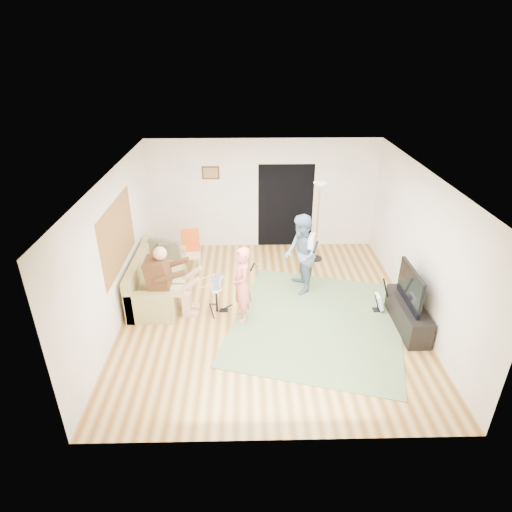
{
  "coord_description": "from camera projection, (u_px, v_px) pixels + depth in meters",
  "views": [
    {
      "loc": [
        -0.4,
        -6.91,
        4.71
      ],
      "look_at": [
        -0.24,
        0.3,
        1.05
      ],
      "focal_mm": 30.0,
      "sensor_mm": 36.0,
      "label": 1
    }
  ],
  "objects": [
    {
      "name": "floor",
      "position": [
        269.0,
        311.0,
        8.3
      ],
      "size": [
        6.0,
        6.0,
        0.0
      ],
      "primitive_type": "plane",
      "color": "brown",
      "rests_on": "ground"
    },
    {
      "name": "walls",
      "position": [
        270.0,
        248.0,
        7.69
      ],
      "size": [
        5.5,
        6.0,
        2.7
      ],
      "primitive_type": null,
      "color": "#EFE2CF",
      "rests_on": "floor"
    },
    {
      "name": "guitar_spare",
      "position": [
        380.0,
        302.0,
        8.22
      ],
      "size": [
        0.26,
        0.23,
        0.72
      ],
      "color": "black",
      "rests_on": "floor"
    },
    {
      "name": "guitar_held",
      "position": [
        312.0,
        241.0,
        8.49
      ],
      "size": [
        0.29,
        0.61,
        0.26
      ],
      "primitive_type": null,
      "rotation": [
        0.0,
        0.0,
        -0.3
      ],
      "color": "white",
      "rests_on": "guitarist"
    },
    {
      "name": "tv_cabinet",
      "position": [
        408.0,
        315.0,
        7.74
      ],
      "size": [
        0.4,
        1.4,
        0.5
      ],
      "primitive_type": "cube",
      "color": "black",
      "rests_on": "floor"
    },
    {
      "name": "microphone",
      "position": [
        252.0,
        267.0,
        7.61
      ],
      "size": [
        0.06,
        0.06,
        0.24
      ],
      "primitive_type": null,
      "color": "black",
      "rests_on": "singer"
    },
    {
      "name": "doorway",
      "position": [
        286.0,
        206.0,
        10.5
      ],
      "size": [
        2.1,
        0.0,
        2.1
      ],
      "primitive_type": "plane",
      "rotation": [
        1.57,
        0.0,
        0.0
      ],
      "color": "black",
      "rests_on": "walls"
    },
    {
      "name": "sofa",
      "position": [
        155.0,
        282.0,
        8.72
      ],
      "size": [
        0.89,
        2.15,
        0.87
      ],
      "color": "#9E8F4F",
      "rests_on": "floor"
    },
    {
      "name": "singer",
      "position": [
        241.0,
        285.0,
        7.77
      ],
      "size": [
        0.47,
        0.6,
        1.46
      ],
      "primitive_type": "imported",
      "rotation": [
        0.0,
        0.0,
        -1.33
      ],
      "color": "#EF7568",
      "rests_on": "floor"
    },
    {
      "name": "window_blinds",
      "position": [
        118.0,
        235.0,
        7.73
      ],
      "size": [
        0.0,
        2.05,
        2.05
      ],
      "primitive_type": "plane",
      "rotation": [
        1.57,
        0.0,
        1.57
      ],
      "color": "olive",
      "rests_on": "walls"
    },
    {
      "name": "drum_kit",
      "position": [
        216.0,
        298.0,
        8.17
      ],
      "size": [
        0.36,
        0.65,
        0.67
      ],
      "color": "black",
      "rests_on": "floor"
    },
    {
      "name": "ceiling",
      "position": [
        271.0,
        175.0,
        7.08
      ],
      "size": [
        6.0,
        6.0,
        0.0
      ],
      "primitive_type": "plane",
      "rotation": [
        3.14,
        0.0,
        0.0
      ],
      "color": "white",
      "rests_on": "walls"
    },
    {
      "name": "drummer",
      "position": [
        170.0,
        288.0,
        8.04
      ],
      "size": [
        0.9,
        0.5,
        1.39
      ],
      "color": "#4B2C15",
      "rests_on": "sofa"
    },
    {
      "name": "torchiere_lamp",
      "position": [
        318.0,
        208.0,
        9.68
      ],
      "size": [
        0.34,
        0.34,
        1.89
      ],
      "color": "black",
      "rests_on": "floor"
    },
    {
      "name": "television",
      "position": [
        411.0,
        287.0,
        7.47
      ],
      "size": [
        0.06,
        1.05,
        0.68
      ],
      "primitive_type": "cube",
      "color": "black",
      "rests_on": "tv_cabinet"
    },
    {
      "name": "guitarist",
      "position": [
        301.0,
        255.0,
        8.62
      ],
      "size": [
        0.72,
        0.88,
        1.67
      ],
      "primitive_type": "imported",
      "rotation": [
        0.0,
        0.0,
        -1.46
      ],
      "color": "slate",
      "rests_on": "floor"
    },
    {
      "name": "picture_frame",
      "position": [
        211.0,
        173.0,
        10.08
      ],
      "size": [
        0.42,
        0.03,
        0.32
      ],
      "primitive_type": "cube",
      "color": "#3F2314",
      "rests_on": "walls"
    },
    {
      "name": "area_rug",
      "position": [
        317.0,
        321.0,
        7.98
      ],
      "size": [
        3.81,
        4.04,
        0.02
      ],
      "primitive_type": "cube",
      "rotation": [
        0.0,
        0.0,
        -0.27
      ],
      "color": "#577144",
      "rests_on": "floor"
    },
    {
      "name": "dining_chair",
      "position": [
        192.0,
        258.0,
        9.56
      ],
      "size": [
        0.45,
        0.47,
        0.98
      ],
      "rotation": [
        0.0,
        0.0,
        0.09
      ],
      "color": "#D1B087",
      "rests_on": "floor"
    }
  ]
}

